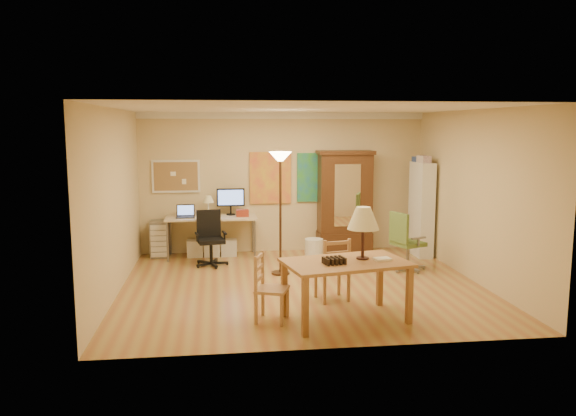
{
  "coord_description": "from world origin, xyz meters",
  "views": [
    {
      "loc": [
        -1.26,
        -8.32,
        2.44
      ],
      "look_at": [
        -0.18,
        0.3,
        1.17
      ],
      "focal_mm": 35.0,
      "sensor_mm": 36.0,
      "label": 1
    }
  ],
  "objects": [
    {
      "name": "wastebin",
      "position": [
        0.45,
        1.51,
        0.21
      ],
      "size": [
        0.34,
        0.34,
        0.42
      ],
      "primitive_type": "cylinder",
      "color": "silver",
      "rests_on": "floor"
    },
    {
      "name": "art_panel_left",
      "position": [
        -0.25,
        2.47,
        1.45
      ],
      "size": [
        0.8,
        0.04,
        1.0
      ],
      "primitive_type": "cube",
      "color": "yellow",
      "rests_on": "floor"
    },
    {
      "name": "bookshelf",
      "position": [
        2.55,
        1.77,
        0.88
      ],
      "size": [
        0.27,
        0.71,
        1.77
      ],
      "color": "white",
      "rests_on": "floor"
    },
    {
      "name": "corkboard",
      "position": [
        -2.05,
        2.47,
        1.5
      ],
      "size": [
        0.9,
        0.04,
        0.62
      ],
      "primitive_type": "cube",
      "color": "#9D754A",
      "rests_on": "floor"
    },
    {
      "name": "art_panel_right",
      "position": [
        0.65,
        2.47,
        1.45
      ],
      "size": [
        0.75,
        0.04,
        0.95
      ],
      "primitive_type": "cube",
      "color": "teal",
      "rests_on": "floor"
    },
    {
      "name": "ladder_chair_back",
      "position": [
        0.32,
        -0.79,
        0.42
      ],
      "size": [
        0.49,
        0.47,
        0.9
      ],
      "color": "#A37D4A",
      "rests_on": "floor"
    },
    {
      "name": "torchiere_lamp",
      "position": [
        -0.25,
        0.73,
        1.63
      ],
      "size": [
        0.37,
        0.37,
        2.03
      ],
      "color": "#3C2618",
      "rests_on": "floor"
    },
    {
      "name": "computer_desk",
      "position": [
        -1.37,
        2.16,
        0.47
      ],
      "size": [
        1.69,
        0.74,
        1.27
      ],
      "color": "#BFAB8C",
      "rests_on": "floor"
    },
    {
      "name": "dining_table",
      "position": [
        0.4,
        -1.57,
        0.91
      ],
      "size": [
        1.68,
        1.2,
        1.43
      ],
      "color": "brown",
      "rests_on": "floor"
    },
    {
      "name": "ladder_chair_left",
      "position": [
        -0.64,
        -1.52,
        0.4
      ],
      "size": [
        0.49,
        0.5,
        0.87
      ],
      "color": "#A37D4A",
      "rests_on": "floor"
    },
    {
      "name": "floor",
      "position": [
        0.0,
        0.0,
        0.0
      ],
      "size": [
        5.5,
        5.5,
        0.0
      ],
      "primitive_type": "plane",
      "color": "#9D6537",
      "rests_on": "ground"
    },
    {
      "name": "drawer_cart",
      "position": [
        -2.37,
        2.26,
        0.34
      ],
      "size": [
        0.34,
        0.41,
        0.68
      ],
      "color": "slate",
      "rests_on": "floor"
    },
    {
      "name": "crown_molding",
      "position": [
        0.0,
        2.46,
        2.64
      ],
      "size": [
        5.5,
        0.08,
        0.12
      ],
      "primitive_type": "cube",
      "color": "white",
      "rests_on": "floor"
    },
    {
      "name": "office_chair_black",
      "position": [
        -1.41,
        1.47,
        0.26
      ],
      "size": [
        0.6,
        0.6,
        0.97
      ],
      "color": "black",
      "rests_on": "floor"
    },
    {
      "name": "office_chair_green",
      "position": [
        1.9,
        0.69,
        0.27
      ],
      "size": [
        0.62,
        0.62,
        1.01
      ],
      "color": "slate",
      "rests_on": "floor"
    },
    {
      "name": "armoire",
      "position": [
        1.17,
        2.24,
        0.86
      ],
      "size": [
        1.08,
        0.51,
        1.98
      ],
      "color": "#36210E",
      "rests_on": "floor"
    }
  ]
}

